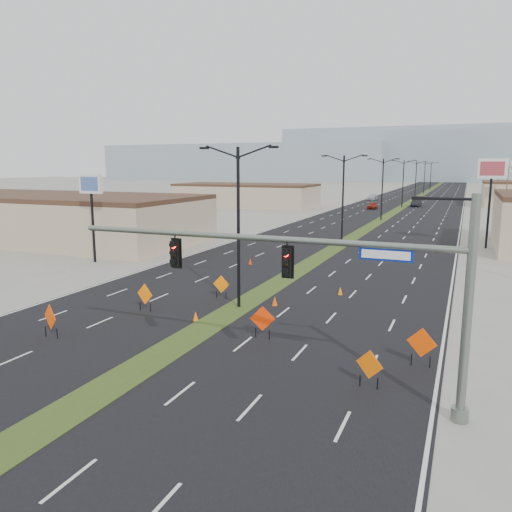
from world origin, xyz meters
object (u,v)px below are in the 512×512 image
at_px(car_mid, 416,203).
at_px(pole_sign_west, 91,191).
at_px(streetlight_6, 431,175).
at_px(streetlight_3, 403,182).
at_px(cone_2, 340,291).
at_px(streetlight_1, 343,197).
at_px(construction_sign_2, 221,285).
at_px(car_left, 373,206).
at_px(streetlight_5, 424,177).
at_px(car_far, 372,197).
at_px(cone_0, 196,316).
at_px(streetlight_4, 416,179).
at_px(cone_1, 275,301).
at_px(construction_sign_3, 262,320).
at_px(streetlight_2, 382,187).
at_px(construction_sign_4, 369,366).
at_px(cone_3, 250,261).
at_px(construction_sign_5, 422,344).
at_px(streetlight_0, 238,223).
at_px(pole_sign_east_near, 492,175).
at_px(construction_sign_1, 50,318).
at_px(construction_sign_0, 145,295).

distance_m(car_mid, pole_sign_west, 81.43).
relative_size(streetlight_6, car_mid, 2.09).
relative_size(streetlight_3, cone_2, 17.96).
bearing_deg(streetlight_1, construction_sign_2, -94.31).
bearing_deg(car_left, streetlight_5, 87.27).
relative_size(car_mid, car_far, 0.93).
bearing_deg(car_mid, cone_0, -88.60).
relative_size(streetlight_4, cone_1, 16.23).
distance_m(streetlight_3, car_far, 23.94).
height_order(car_left, construction_sign_2, construction_sign_2).
relative_size(streetlight_6, construction_sign_3, 5.73).
distance_m(streetlight_2, streetlight_5, 84.00).
distance_m(streetlight_4, construction_sign_4, 121.06).
distance_m(streetlight_4, construction_sign_3, 116.97).
bearing_deg(streetlight_1, construction_sign_4, -75.06).
xyz_separation_m(car_left, cone_0, (3.95, -80.59, -0.41)).
height_order(cone_0, cone_3, cone_3).
relative_size(streetlight_6, construction_sign_5, 5.53).
xyz_separation_m(streetlight_0, construction_sign_5, (11.50, -5.48, -4.35)).
relative_size(streetlight_4, pole_sign_east_near, 1.04).
bearing_deg(construction_sign_3, construction_sign_4, -48.62).
bearing_deg(construction_sign_2, pole_sign_east_near, 60.51).
distance_m(construction_sign_1, pole_sign_east_near, 46.40).
distance_m(construction_sign_1, construction_sign_2, 11.47).
distance_m(cone_2, pole_sign_west, 24.96).
height_order(streetlight_4, car_mid, streetlight_4).
distance_m(streetlight_3, streetlight_6, 84.00).
relative_size(cone_1, pole_sign_east_near, 0.06).
xyz_separation_m(car_mid, cone_3, (-7.61, -73.77, -0.50)).
distance_m(streetlight_2, construction_sign_3, 61.09).
bearing_deg(streetlight_3, streetlight_0, -90.00).
bearing_deg(streetlight_2, streetlight_3, 90.00).
xyz_separation_m(car_left, car_mid, (7.76, 9.81, 0.09)).
distance_m(cone_2, pole_sign_east_near, 28.69).
distance_m(construction_sign_0, pole_sign_east_near, 40.44).
height_order(construction_sign_5, pole_sign_west, pole_sign_west).
bearing_deg(construction_sign_5, construction_sign_3, -171.64).
height_order(streetlight_1, cone_2, streetlight_1).
bearing_deg(streetlight_0, construction_sign_3, -53.41).
bearing_deg(construction_sign_5, construction_sign_2, 165.76).
bearing_deg(construction_sign_4, streetlight_0, 159.50).
relative_size(construction_sign_4, pole_sign_west, 0.20).
height_order(car_far, cone_1, car_far).
xyz_separation_m(streetlight_6, car_left, (-5.07, -90.96, -4.72)).
bearing_deg(construction_sign_1, cone_2, 73.67).
height_order(construction_sign_4, pole_sign_west, pole_sign_west).
height_order(car_left, cone_0, car_left).
relative_size(car_mid, construction_sign_0, 2.78).
relative_size(streetlight_3, car_far, 1.94).
bearing_deg(pole_sign_west, construction_sign_2, -16.08).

